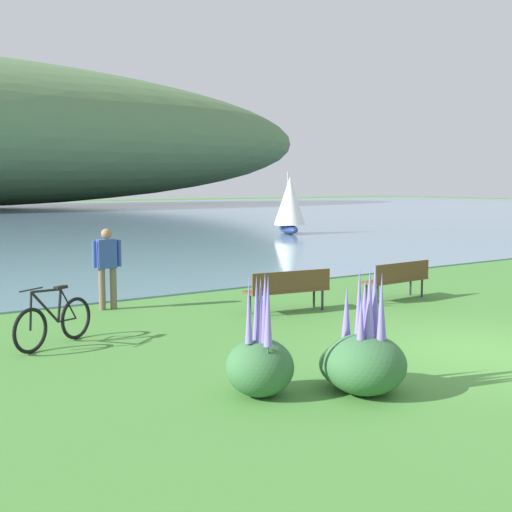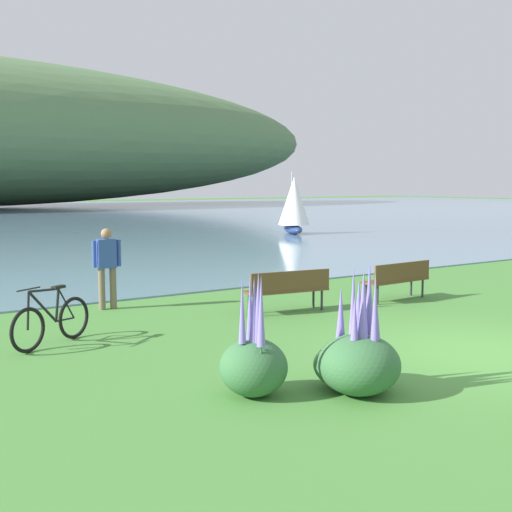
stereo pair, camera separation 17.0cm
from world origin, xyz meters
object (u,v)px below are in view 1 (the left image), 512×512
person_at_shoreline (107,263)px  bicycle_leaning_near_bench (54,322)px  park_bench_further_along (289,287)px  sailboat_toward_hillside (290,205)px  park_bench_near_camera (398,277)px

person_at_shoreline → bicycle_leaning_near_bench: bearing=-127.6°
park_bench_further_along → bicycle_leaning_near_bench: 4.84m
park_bench_further_along → sailboat_toward_hillside: 20.77m
bicycle_leaning_near_bench → sailboat_toward_hillside: sailboat_toward_hillside is taller
park_bench_near_camera → person_at_shoreline: size_ratio=1.07×
bicycle_leaning_near_bench → sailboat_toward_hillside: 24.07m
person_at_shoreline → sailboat_toward_hillside: 20.97m
park_bench_near_camera → bicycle_leaning_near_bench: size_ratio=1.17×
park_bench_further_along → person_at_shoreline: (-2.94, 2.42, 0.46)m
park_bench_further_along → bicycle_leaning_near_bench: (-4.84, -0.06, -0.12)m
park_bench_further_along → park_bench_near_camera: bearing=-5.1°
park_bench_near_camera → bicycle_leaning_near_bench: bicycle_leaning_near_bench is taller
park_bench_near_camera → park_bench_further_along: size_ratio=0.99×
park_bench_near_camera → sailboat_toward_hillside: (9.70, 16.74, 1.04)m
park_bench_near_camera → sailboat_toward_hillside: 19.37m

